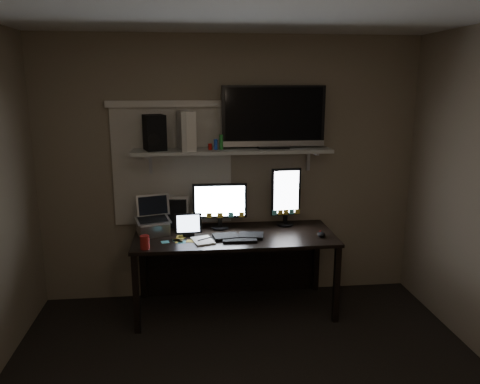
{
  "coord_description": "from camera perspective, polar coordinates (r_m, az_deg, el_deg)",
  "views": [
    {
      "loc": [
        -0.39,
        -2.58,
        2.06
      ],
      "look_at": [
        0.03,
        1.25,
        1.16
      ],
      "focal_mm": 35.0,
      "sensor_mm": 36.0,
      "label": 1
    }
  ],
  "objects": [
    {
      "name": "sticky_notes",
      "position": [
        4.14,
        -7.35,
        -5.76
      ],
      "size": [
        0.33,
        0.27,
        0.0
      ],
      "primitive_type": null,
      "rotation": [
        0.0,
        0.0,
        0.23
      ],
      "color": "gold",
      "rests_on": "desk"
    },
    {
      "name": "window_blinds",
      "position": [
        4.43,
        -8.24,
        3.08
      ],
      "size": [
        1.1,
        0.02,
        1.1
      ],
      "primitive_type": "cube",
      "color": "beige",
      "rests_on": "back_wall"
    },
    {
      "name": "file_sorter",
      "position": [
        4.46,
        -7.99,
        -2.43
      ],
      "size": [
        0.24,
        0.14,
        0.29
      ],
      "primitive_type": "cube",
      "rotation": [
        0.0,
        0.0,
        -0.15
      ],
      "color": "black",
      "rests_on": "desk"
    },
    {
      "name": "desk",
      "position": [
        4.41,
        -0.81,
        -6.88
      ],
      "size": [
        1.8,
        0.75,
        0.73
      ],
      "color": "black",
      "rests_on": "floor"
    },
    {
      "name": "keyboard",
      "position": [
        4.15,
        -0.19,
        -5.4
      ],
      "size": [
        0.46,
        0.19,
        0.03
      ],
      "primitive_type": "cube",
      "rotation": [
        0.0,
        0.0,
        -0.03
      ],
      "color": "black",
      "rests_on": "desk"
    },
    {
      "name": "wall_shelf",
      "position": [
        4.26,
        -0.95,
        5.07
      ],
      "size": [
        1.8,
        0.35,
        0.03
      ],
      "primitive_type": "cube",
      "color": "#A4A4A0",
      "rests_on": "back_wall"
    },
    {
      "name": "game_console",
      "position": [
        4.21,
        -6.53,
        7.46
      ],
      "size": [
        0.17,
        0.3,
        0.34
      ],
      "primitive_type": "cube",
      "rotation": [
        0.0,
        0.0,
        0.29
      ],
      "color": "beige",
      "rests_on": "wall_shelf"
    },
    {
      "name": "mouse",
      "position": [
        4.25,
        9.86,
        -5.09
      ],
      "size": [
        0.09,
        0.12,
        0.04
      ],
      "primitive_type": "ellipsoid",
      "rotation": [
        0.0,
        0.0,
        -0.22
      ],
      "color": "black",
      "rests_on": "desk"
    },
    {
      "name": "monitor_landscape",
      "position": [
        4.35,
        -2.47,
        -1.71
      ],
      "size": [
        0.5,
        0.06,
        0.44
      ],
      "primitive_type": "cube",
      "rotation": [
        0.0,
        0.0,
        -0.02
      ],
      "color": "black",
      "rests_on": "desk"
    },
    {
      "name": "back_wall",
      "position": [
        4.47,
        -1.15,
        2.65
      ],
      "size": [
        3.6,
        0.0,
        3.6
      ],
      "primitive_type": "plane",
      "rotation": [
        1.57,
        0.0,
        0.0
      ],
      "color": "#786856",
      "rests_on": "floor"
    },
    {
      "name": "cup",
      "position": [
        3.95,
        -11.53,
        -6.02
      ],
      "size": [
        0.09,
        0.09,
        0.11
      ],
      "primitive_type": "cylinder",
      "rotation": [
        0.0,
        0.0,
        0.09
      ],
      "color": "maroon",
      "rests_on": "desk"
    },
    {
      "name": "tablet",
      "position": [
        4.2,
        -6.33,
        -3.98
      ],
      "size": [
        0.24,
        0.11,
        0.21
      ],
      "primitive_type": "cube",
      "rotation": [
        0.0,
        0.0,
        0.05
      ],
      "color": "black",
      "rests_on": "desk"
    },
    {
      "name": "speaker",
      "position": [
        4.24,
        -10.38,
        7.14
      ],
      "size": [
        0.22,
        0.25,
        0.31
      ],
      "primitive_type": "cube",
      "rotation": [
        0.0,
        0.0,
        0.29
      ],
      "color": "black",
      "rests_on": "wall_shelf"
    },
    {
      "name": "laptop",
      "position": [
        4.26,
        -10.6,
        -2.96
      ],
      "size": [
        0.36,
        0.32,
        0.34
      ],
      "primitive_type": "cube",
      "rotation": [
        0.0,
        0.0,
        0.28
      ],
      "color": "#A4A4A9",
      "rests_on": "desk"
    },
    {
      "name": "bottles",
      "position": [
        4.19,
        -2.99,
        6.02
      ],
      "size": [
        0.21,
        0.1,
        0.13
      ],
      "primitive_type": null,
      "rotation": [
        0.0,
        0.0,
        -0.25
      ],
      "color": "#A50F0C",
      "rests_on": "wall_shelf"
    },
    {
      "name": "tv",
      "position": [
        4.3,
        4.1,
        9.08
      ],
      "size": [
        0.94,
        0.18,
        0.56
      ],
      "primitive_type": "cube",
      "rotation": [
        0.0,
        0.0,
        -0.01
      ],
      "color": "black",
      "rests_on": "wall_shelf"
    },
    {
      "name": "notepad",
      "position": [
        4.07,
        -4.55,
        -5.93
      ],
      "size": [
        0.21,
        0.26,
        0.01
      ],
      "primitive_type": "cube",
      "rotation": [
        0.0,
        0.0,
        0.25
      ],
      "color": "silver",
      "rests_on": "desk"
    },
    {
      "name": "monitor_portrait",
      "position": [
        4.45,
        5.6,
        -0.58
      ],
      "size": [
        0.29,
        0.08,
        0.56
      ],
      "primitive_type": "cube",
      "rotation": [
        0.0,
        0.0,
        0.08
      ],
      "color": "black",
      "rests_on": "desk"
    }
  ]
}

